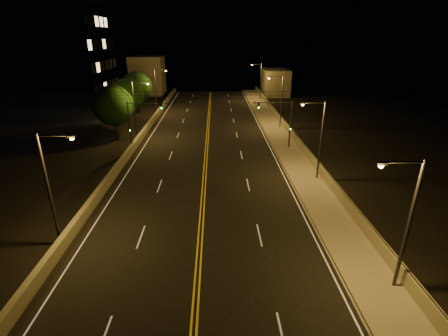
{
  "coord_description": "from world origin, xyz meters",
  "views": [
    {
      "loc": [
        1.23,
        -10.4,
        14.1
      ],
      "look_at": [
        2.0,
        18.0,
        2.5
      ],
      "focal_mm": 26.0,
      "sensor_mm": 36.0,
      "label": 1
    }
  ],
  "objects_px": {
    "streetlight_3": "(260,79)",
    "tree_1": "(127,95)",
    "streetlight_0": "(405,219)",
    "streetlight_1": "(319,136)",
    "tree_0": "(113,106)",
    "streetlight_5": "(136,107)",
    "streetlight_4": "(52,183)",
    "streetlight_2": "(280,99)",
    "streetlight_6": "(157,88)",
    "traffic_signal_right": "(283,120)",
    "tree_2": "(137,87)",
    "building_tower": "(30,33)",
    "traffic_signal_left": "(137,121)"
  },
  "relations": [
    {
      "from": "traffic_signal_left",
      "to": "tree_1",
      "type": "relative_size",
      "value": 0.86
    },
    {
      "from": "streetlight_4",
      "to": "streetlight_5",
      "type": "relative_size",
      "value": 1.0
    },
    {
      "from": "building_tower",
      "to": "tree_2",
      "type": "distance_m",
      "value": 19.44
    },
    {
      "from": "streetlight_0",
      "to": "streetlight_1",
      "type": "bearing_deg",
      "value": 90.0
    },
    {
      "from": "building_tower",
      "to": "tree_2",
      "type": "xyz_separation_m",
      "value": [
        16.65,
        2.89,
        -9.61
      ]
    },
    {
      "from": "tree_0",
      "to": "streetlight_3",
      "type": "bearing_deg",
      "value": 50.35
    },
    {
      "from": "streetlight_4",
      "to": "tree_1",
      "type": "height_order",
      "value": "streetlight_4"
    },
    {
      "from": "streetlight_1",
      "to": "traffic_signal_left",
      "type": "relative_size",
      "value": 1.29
    },
    {
      "from": "streetlight_5",
      "to": "tree_0",
      "type": "height_order",
      "value": "streetlight_5"
    },
    {
      "from": "streetlight_2",
      "to": "streetlight_4",
      "type": "height_order",
      "value": "same"
    },
    {
      "from": "streetlight_5",
      "to": "streetlight_3",
      "type": "bearing_deg",
      "value": 54.89
    },
    {
      "from": "streetlight_5",
      "to": "tree_1",
      "type": "relative_size",
      "value": 1.11
    },
    {
      "from": "streetlight_0",
      "to": "tree_0",
      "type": "xyz_separation_m",
      "value": [
        -24.77,
        31.39,
        0.04
      ]
    },
    {
      "from": "traffic_signal_right",
      "to": "tree_1",
      "type": "relative_size",
      "value": 0.86
    },
    {
      "from": "streetlight_4",
      "to": "streetlight_5",
      "type": "height_order",
      "value": "same"
    },
    {
      "from": "streetlight_3",
      "to": "tree_1",
      "type": "xyz_separation_m",
      "value": [
        -25.34,
        -19.65,
        -0.11
      ]
    },
    {
      "from": "streetlight_4",
      "to": "streetlight_6",
      "type": "height_order",
      "value": "same"
    },
    {
      "from": "tree_0",
      "to": "tree_2",
      "type": "height_order",
      "value": "tree_2"
    },
    {
      "from": "traffic_signal_right",
      "to": "streetlight_3",
      "type": "bearing_deg",
      "value": 87.63
    },
    {
      "from": "tree_2",
      "to": "streetlight_6",
      "type": "bearing_deg",
      "value": -6.32
    },
    {
      "from": "streetlight_0",
      "to": "streetlight_2",
      "type": "bearing_deg",
      "value": 90.0
    },
    {
      "from": "streetlight_5",
      "to": "building_tower",
      "type": "relative_size",
      "value": 0.28
    },
    {
      "from": "traffic_signal_left",
      "to": "streetlight_3",
      "type": "bearing_deg",
      "value": 60.06
    },
    {
      "from": "streetlight_0",
      "to": "streetlight_1",
      "type": "height_order",
      "value": "same"
    },
    {
      "from": "tree_1",
      "to": "tree_0",
      "type": "bearing_deg",
      "value": -86.83
    },
    {
      "from": "traffic_signal_right",
      "to": "building_tower",
      "type": "height_order",
      "value": "building_tower"
    },
    {
      "from": "traffic_signal_right",
      "to": "traffic_signal_left",
      "type": "bearing_deg",
      "value": 180.0
    },
    {
      "from": "streetlight_1",
      "to": "streetlight_4",
      "type": "distance_m",
      "value": 23.87
    },
    {
      "from": "traffic_signal_right",
      "to": "tree_1",
      "type": "height_order",
      "value": "tree_1"
    },
    {
      "from": "streetlight_1",
      "to": "tree_1",
      "type": "bearing_deg",
      "value": 134.44
    },
    {
      "from": "building_tower",
      "to": "streetlight_3",
      "type": "bearing_deg",
      "value": 19.74
    },
    {
      "from": "streetlight_0",
      "to": "building_tower",
      "type": "distance_m",
      "value": 63.19
    },
    {
      "from": "traffic_signal_right",
      "to": "tree_1",
      "type": "bearing_deg",
      "value": 146.75
    },
    {
      "from": "streetlight_0",
      "to": "building_tower",
      "type": "xyz_separation_m",
      "value": [
        -42.0,
        46.2,
        9.72
      ]
    },
    {
      "from": "streetlight_3",
      "to": "traffic_signal_left",
      "type": "height_order",
      "value": "streetlight_3"
    },
    {
      "from": "streetlight_2",
      "to": "traffic_signal_right",
      "type": "height_order",
      "value": "streetlight_2"
    },
    {
      "from": "streetlight_4",
      "to": "streetlight_2",
      "type": "bearing_deg",
      "value": 55.63
    },
    {
      "from": "streetlight_1",
      "to": "streetlight_5",
      "type": "relative_size",
      "value": 1.0
    },
    {
      "from": "streetlight_3",
      "to": "building_tower",
      "type": "relative_size",
      "value": 0.28
    },
    {
      "from": "streetlight_6",
      "to": "tree_2",
      "type": "bearing_deg",
      "value": 173.68
    },
    {
      "from": "tree_1",
      "to": "tree_2",
      "type": "distance_m",
      "value": 7.47
    },
    {
      "from": "streetlight_1",
      "to": "streetlight_6",
      "type": "bearing_deg",
      "value": 123.07
    },
    {
      "from": "streetlight_0",
      "to": "tree_2",
      "type": "bearing_deg",
      "value": 117.31
    },
    {
      "from": "streetlight_4",
      "to": "traffic_signal_left",
      "type": "relative_size",
      "value": 1.29
    },
    {
      "from": "tree_1",
      "to": "streetlight_6",
      "type": "bearing_deg",
      "value": 60.75
    },
    {
      "from": "tree_1",
      "to": "building_tower",
      "type": "bearing_deg",
      "value": 164.62
    },
    {
      "from": "streetlight_6",
      "to": "traffic_signal_left",
      "type": "bearing_deg",
      "value": -87.32
    },
    {
      "from": "streetlight_1",
      "to": "traffic_signal_right",
      "type": "height_order",
      "value": "streetlight_1"
    },
    {
      "from": "streetlight_4",
      "to": "tree_0",
      "type": "relative_size",
      "value": 1.07
    },
    {
      "from": "streetlight_1",
      "to": "tree_0",
      "type": "distance_m",
      "value": 29.27
    }
  ]
}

